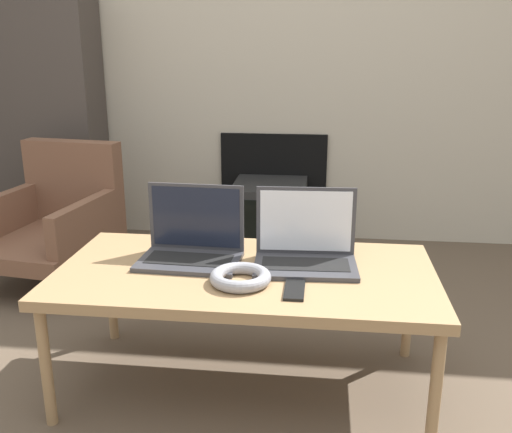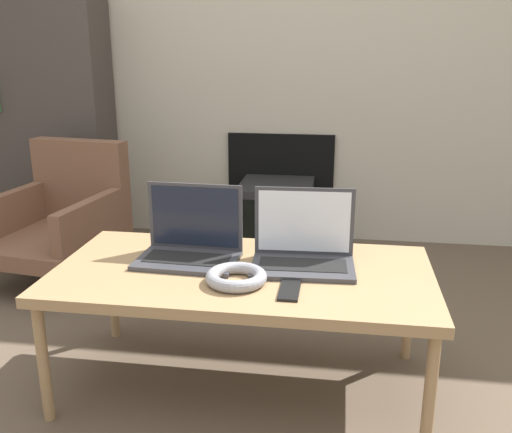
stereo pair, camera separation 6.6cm
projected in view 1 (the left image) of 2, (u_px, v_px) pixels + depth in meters
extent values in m
cube|color=#B7AD99|center=(285.00, 20.00, 3.28)|extent=(7.00, 0.06, 2.60)
cube|color=black|center=(273.00, 186.00, 3.53)|extent=(0.65, 0.03, 0.65)
cube|color=#9E7A51|center=(245.00, 275.00, 1.91)|extent=(1.26, 0.64, 0.04)
cylinder|color=#9E7A51|center=(46.00, 367.00, 1.77)|extent=(0.04, 0.04, 0.41)
cylinder|color=#9E7A51|center=(435.00, 393.00, 1.64)|extent=(0.04, 0.04, 0.41)
cylinder|color=#9E7A51|center=(111.00, 292.00, 2.31)|extent=(0.04, 0.04, 0.41)
cylinder|color=#9E7A51|center=(409.00, 307.00, 2.17)|extent=(0.04, 0.04, 0.41)
cube|color=#38383D|center=(189.00, 261.00, 1.95)|extent=(0.35, 0.24, 0.02)
cube|color=black|center=(189.00, 259.00, 1.95)|extent=(0.30, 0.13, 0.00)
cube|color=#38383D|center=(196.00, 217.00, 2.02)|extent=(0.34, 0.02, 0.24)
cube|color=black|center=(196.00, 217.00, 2.01)|extent=(0.32, 0.02, 0.22)
cube|color=#38383D|center=(305.00, 266.00, 1.91)|extent=(0.35, 0.24, 0.02)
cube|color=black|center=(305.00, 264.00, 1.91)|extent=(0.30, 0.14, 0.00)
cube|color=#38383D|center=(306.00, 221.00, 1.97)|extent=(0.34, 0.03, 0.24)
cube|color=white|center=(306.00, 221.00, 1.97)|extent=(0.31, 0.02, 0.22)
torus|color=gray|center=(239.00, 277.00, 1.79)|extent=(0.19, 0.19, 0.04)
cube|color=black|center=(294.00, 290.00, 1.73)|extent=(0.06, 0.15, 0.01)
cube|color=black|center=(270.00, 216.00, 3.34)|extent=(0.42, 0.45, 0.40)
cube|color=black|center=(266.00, 228.00, 3.13)|extent=(0.34, 0.01, 0.31)
cube|color=brown|center=(47.00, 243.00, 2.87)|extent=(0.62, 0.74, 0.08)
cube|color=brown|center=(74.00, 181.00, 3.07)|extent=(0.55, 0.17, 0.44)
cube|color=brown|center=(3.00, 213.00, 2.89)|extent=(0.14, 0.61, 0.20)
cube|color=brown|center=(87.00, 221.00, 2.78)|extent=(0.14, 0.61, 0.20)
cylinder|color=#4C3828|center=(66.00, 291.00, 2.61)|extent=(0.04, 0.04, 0.16)
cylinder|color=#4C3828|center=(37.00, 245.00, 3.21)|extent=(0.04, 0.04, 0.16)
cylinder|color=#4C3828|center=(111.00, 248.00, 3.16)|extent=(0.04, 0.04, 0.16)
cube|color=#3F3833|center=(28.00, 122.00, 3.43)|extent=(0.88, 0.30, 1.44)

